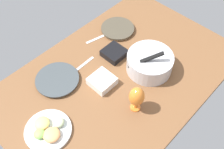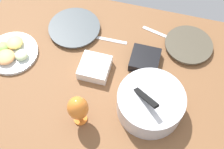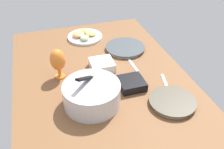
{
  "view_description": "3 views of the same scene",
  "coord_description": "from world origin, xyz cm",
  "views": [
    {
      "loc": [
        78.33,
        68.75,
        136.28
      ],
      "look_at": [
        4.61,
        -1.61,
        3.6
      ],
      "focal_mm": 41.71,
      "sensor_mm": 36.0,
      "label": 1
    },
    {
      "loc": [
        -15.67,
        68.75,
        124.09
      ],
      "look_at": [
        2.91,
        -0.72,
        3.6
      ],
      "focal_mm": 46.39,
      "sensor_mm": 36.0,
      "label": 2
    },
    {
      "loc": [
        -116.36,
        30.51,
        91.19
      ],
      "look_at": [
        -0.7,
        -5.61,
        3.6
      ],
      "focal_mm": 40.22,
      "sensor_mm": 36.0,
      "label": 3
    }
  ],
  "objects": [
    {
      "name": "mixing_bowl",
      "position": [
        -17.95,
        10.81,
        6.64
      ],
      "size": [
        30.12,
        30.12,
        19.62
      ],
      "color": "silver",
      "rests_on": "ground_plane"
    },
    {
      "name": "fork_by_left_plate",
      "position": [
        -14.02,
        -34.64,
        0.3
      ],
      "size": [
        17.89,
        6.14,
        0.6
      ],
      "primitive_type": "cube",
      "rotation": [
        0.0,
        0.0,
        -0.25
      ],
      "color": "silver",
      "rests_on": "ground_plane"
    },
    {
      "name": "dinner_plate_right",
      "position": [
        30.81,
        -25.36,
        1.26
      ],
      "size": [
        28.18,
        28.18,
        2.43
      ],
      "color": "silver",
      "rests_on": "ground_plane"
    },
    {
      "name": "fruit_platter",
      "position": [
        56.73,
        -1.35,
        2.03
      ],
      "size": [
        26.63,
        26.63,
        5.59
      ],
      "color": "silver",
      "rests_on": "ground_plane"
    },
    {
      "name": "hurricane_glass_orange",
      "position": [
        11.18,
        23.97,
        11.85
      ],
      "size": [
        9.11,
        9.11,
        19.16
      ],
      "color": "orange",
      "rests_on": "ground_plane"
    },
    {
      "name": "fork_by_right_plate",
      "position": [
        9.81,
        -23.37,
        0.3
      ],
      "size": [
        18.03,
        2.12,
        0.6
      ],
      "primitive_type": "cube",
      "rotation": [
        0.0,
        0.0,
        0.02
      ],
      "color": "silver",
      "rests_on": "ground_plane"
    },
    {
      "name": "square_bowl_black",
      "position": [
        -10.75,
        -14.23,
        2.68
      ],
      "size": [
        14.4,
        14.4,
        4.81
      ],
      "color": "black",
      "rests_on": "ground_plane"
    },
    {
      "name": "ground_plane",
      "position": [
        0.0,
        0.0,
        -2.0
      ],
      "size": [
        160.0,
        104.0,
        4.0
      ],
      "primitive_type": "cube",
      "color": "brown"
    },
    {
      "name": "dinner_plate_left",
      "position": [
        -31.06,
        -29.74,
        1.38
      ],
      "size": [
        25.03,
        25.03,
        2.65
      ],
      "color": "beige",
      "rests_on": "ground_plane"
    },
    {
      "name": "square_bowl_white",
      "position": [
        12.35,
        -2.95,
        3.05
      ],
      "size": [
        14.56,
        14.56,
        5.48
      ],
      "color": "white",
      "rests_on": "ground_plane"
    }
  ]
}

